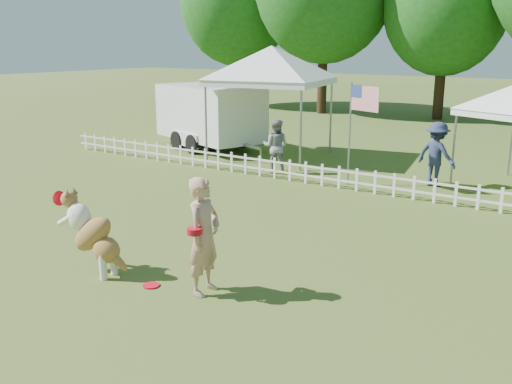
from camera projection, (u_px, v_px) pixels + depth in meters
ground at (182, 286)px, 8.94m from camera, size 120.00×120.00×0.00m
picket_fence at (366, 181)px, 14.45m from camera, size 22.00×0.08×0.60m
handler at (204, 236)px, 8.49m from camera, size 0.51×0.71×1.81m
dog at (94, 234)px, 9.25m from camera, size 1.34×0.53×1.36m
frisbee_on_turf at (151, 285)px, 8.92m from camera, size 0.35×0.35×0.02m
canopy_tent_left at (271, 104)px, 18.60m from camera, size 4.01×4.01×3.54m
cargo_trailer at (210, 117)px, 20.37m from camera, size 5.64×3.77×2.28m
flag_pole at (350, 134)px, 15.02m from camera, size 1.01×0.48×2.72m
spectator_a at (276, 146)px, 16.57m from camera, size 0.92×0.82×1.58m
spectator_b at (437, 154)px, 15.02m from camera, size 1.24×0.93×1.70m
tree_far_left at (237, 11)px, 33.31m from camera, size 6.60×6.60×11.00m
tree_center_left at (445, 17)px, 27.30m from camera, size 6.00×6.00×9.80m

